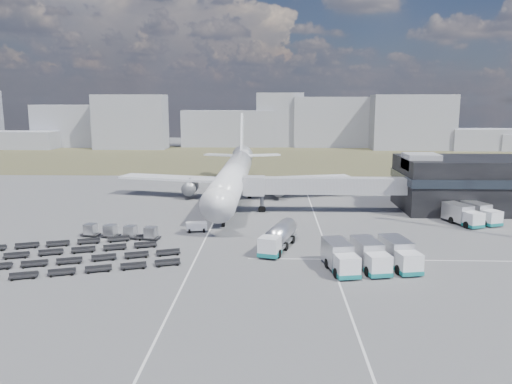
{
  "coord_description": "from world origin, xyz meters",
  "views": [
    {
      "loc": [
        8.28,
        -71.81,
        20.81
      ],
      "look_at": [
        5.12,
        19.4,
        4.0
      ],
      "focal_mm": 35.0,
      "sensor_mm": 36.0,
      "label": 1
    }
  ],
  "objects": [
    {
      "name": "grass_strip",
      "position": [
        0.0,
        110.0,
        0.01
      ],
      "size": [
        420.0,
        90.0,
        0.01
      ],
      "primitive_type": "cube",
      "color": "#48402B",
      "rests_on": "ground"
    },
    {
      "name": "uld_row",
      "position": [
        -15.1,
        1.46,
        1.05
      ],
      "size": [
        12.72,
        3.59,
        1.75
      ],
      "rotation": [
        0.0,
        0.0,
        -0.16
      ],
      "color": "black",
      "rests_on": "ground"
    },
    {
      "name": "jet_bridge",
      "position": [
        15.9,
        20.42,
        5.05
      ],
      "size": [
        30.3,
        3.8,
        7.05
      ],
      "color": "#939399",
      "rests_on": "ground"
    },
    {
      "name": "pushback_tug",
      "position": [
        -4.0,
        5.62,
        0.74
      ],
      "size": [
        3.61,
        2.51,
        1.48
      ],
      "primitive_type": "cube",
      "rotation": [
        0.0,
        0.0,
        0.21
      ],
      "color": "white",
      "rests_on": "ground"
    },
    {
      "name": "service_trucks_near",
      "position": [
        20.44,
        -11.66,
        1.74
      ],
      "size": [
        11.81,
        9.75,
        3.21
      ],
      "rotation": [
        0.0,
        0.0,
        0.18
      ],
      "color": "white",
      "rests_on": "ground"
    },
    {
      "name": "airliner",
      "position": [
        0.0,
        32.38,
        5.29
      ],
      "size": [
        51.59,
        64.53,
        17.62
      ],
      "color": "white",
      "rests_on": "ground"
    },
    {
      "name": "service_trucks_far",
      "position": [
        42.25,
        12.52,
        1.69
      ],
      "size": [
        8.74,
        9.48,
        3.1
      ],
      "rotation": [
        0.0,
        0.0,
        0.36
      ],
      "color": "white",
      "rests_on": "ground"
    },
    {
      "name": "ground",
      "position": [
        0.0,
        0.0,
        0.0
      ],
      "size": [
        420.0,
        420.0,
        0.0
      ],
      "primitive_type": "plane",
      "color": "#565659",
      "rests_on": "ground"
    },
    {
      "name": "catering_truck",
      "position": [
        9.15,
        40.27,
        1.47
      ],
      "size": [
        3.34,
        6.52,
        2.86
      ],
      "rotation": [
        0.0,
        0.0,
        -0.13
      ],
      "color": "white",
      "rests_on": "ground"
    },
    {
      "name": "baggage_dollies",
      "position": [
        -21.32,
        -9.64,
        0.38
      ],
      "size": [
        34.91,
        24.3,
        0.76
      ],
      "rotation": [
        0.0,
        0.0,
        0.32
      ],
      "color": "black",
      "rests_on": "ground"
    },
    {
      "name": "fuel_tanker",
      "position": [
        9.05,
        -3.59,
        1.75
      ],
      "size": [
        5.73,
        11.15,
        3.5
      ],
      "rotation": [
        0.0,
        0.0,
        -0.29
      ],
      "color": "white",
      "rests_on": "ground"
    },
    {
      "name": "lane_markings",
      "position": [
        9.77,
        3.0,
        0.01
      ],
      "size": [
        47.12,
        110.0,
        0.01
      ],
      "color": "silver",
      "rests_on": "ground"
    },
    {
      "name": "terminal",
      "position": [
        47.77,
        23.96,
        5.25
      ],
      "size": [
        30.4,
        16.4,
        11.0
      ],
      "color": "black",
      "rests_on": "ground"
    },
    {
      "name": "skyline",
      "position": [
        -22.26,
        151.1,
        10.0
      ],
      "size": [
        319.7,
        27.74,
        25.23
      ],
      "color": "#9496A2",
      "rests_on": "ground"
    }
  ]
}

